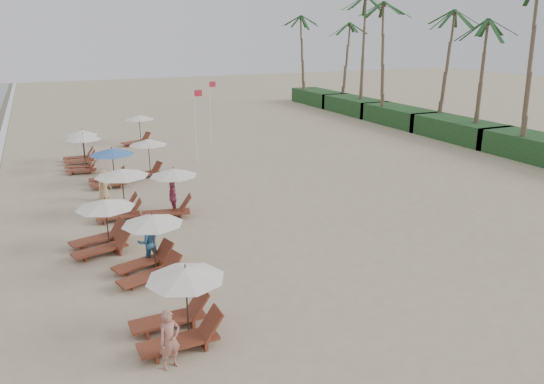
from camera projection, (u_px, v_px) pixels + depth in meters
name	position (u px, v px, depth m)	size (l,w,h in m)	color
ground	(293.00, 257.00, 19.88)	(160.00, 160.00, 0.00)	tan
shrub_hedge	(459.00, 130.00, 40.91)	(3.20, 53.00, 1.60)	#193D1C
palm_row	(462.00, 8.00, 38.92)	(7.00, 52.00, 12.30)	brown
lounger_station_0	(177.00, 307.00, 14.34)	(2.73, 2.22, 2.14)	brown
lounger_station_1	(147.00, 249.00, 18.04)	(2.66, 2.51, 2.27)	brown
lounger_station_2	(100.00, 226.00, 20.19)	(2.75, 2.47, 2.08)	brown
lounger_station_3	(119.00, 192.00, 23.75)	(2.70, 2.46, 2.30)	brown
lounger_station_4	(109.00, 166.00, 28.63)	(2.68, 2.45, 2.12)	brown
lounger_station_5	(81.00, 152.00, 31.42)	(2.41, 2.16, 2.36)	brown
lounger_station_6	(80.00, 147.00, 33.73)	(2.42, 2.03, 2.15)	brown
inland_station_0	(170.00, 190.00, 23.84)	(2.90, 2.24, 2.22)	brown
inland_station_1	(146.00, 154.00, 30.35)	(2.70, 2.24, 2.22)	brown
inland_station_2	(137.00, 127.00, 38.98)	(2.78, 2.24, 2.22)	brown
beachgoer_near	(170.00, 340.00, 13.13)	(0.59, 0.39, 1.63)	#A5685A
beachgoer_mid_a	(148.00, 242.00, 19.09)	(0.82, 0.64, 1.69)	#2D6288
beachgoer_far_a	(173.00, 198.00, 24.28)	(0.92, 0.38, 1.58)	#BC4B70
beachgoer_far_b	(104.00, 185.00, 26.23)	(0.79, 0.52, 1.62)	tan
flag_pole_near	(195.00, 121.00, 33.57)	(0.60, 0.08, 4.88)	silver
flag_pole_far	(210.00, 108.00, 39.26)	(0.60, 0.08, 4.85)	silver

